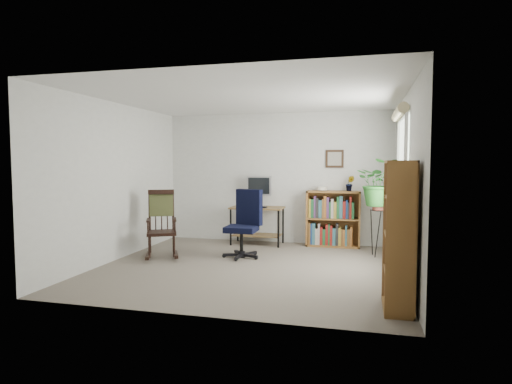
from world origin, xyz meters
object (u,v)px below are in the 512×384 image
(desk, at_px, (257,226))
(tall_bookshelf, at_px, (399,235))
(office_chair, at_px, (241,223))
(rocking_chair, at_px, (162,223))
(low_bookshelf, at_px, (333,219))

(desk, distance_m, tall_bookshelf, 3.76)
(desk, height_order, office_chair, office_chair)
(office_chair, bearing_deg, desk, 110.09)
(office_chair, distance_m, rocking_chair, 1.26)
(office_chair, bearing_deg, low_bookshelf, 61.75)
(rocking_chair, height_order, tall_bookshelf, tall_bookshelf)
(office_chair, relative_size, rocking_chair, 1.01)
(desk, xyz_separation_m, low_bookshelf, (1.36, 0.12, 0.15))
(office_chair, height_order, rocking_chair, office_chair)
(desk, relative_size, rocking_chair, 0.88)
(office_chair, relative_size, low_bookshelf, 1.09)
(low_bookshelf, bearing_deg, office_chair, -137.11)
(office_chair, bearing_deg, tall_bookshelf, -21.63)
(tall_bookshelf, bearing_deg, low_bookshelf, 105.49)
(desk, distance_m, low_bookshelf, 1.37)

